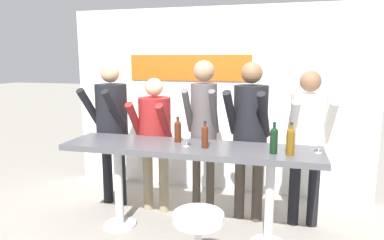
{
  "coord_description": "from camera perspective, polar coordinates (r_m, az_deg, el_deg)",
  "views": [
    {
      "loc": [
        0.89,
        -3.29,
        1.86
      ],
      "look_at": [
        0.0,
        0.09,
        1.24
      ],
      "focal_mm": 32.0,
      "sensor_mm": 36.0,
      "label": 1
    }
  ],
  "objects": [
    {
      "name": "wine_bottle_2",
      "position": [
        3.4,
        2.17,
        -2.62
      ],
      "size": [
        0.07,
        0.07,
        0.27
      ],
      "color": "#4C1E0F",
      "rests_on": "tasting_table"
    },
    {
      "name": "person_center_right",
      "position": [
        3.92,
        18.7,
        -1.96
      ],
      "size": [
        0.49,
        0.59,
        1.74
      ],
      "rotation": [
        0.0,
        0.0,
        0.11
      ],
      "color": "black",
      "rests_on": "ground_plane"
    },
    {
      "name": "person_center",
      "position": [
        3.9,
        9.65,
        -0.72
      ],
      "size": [
        0.51,
        0.62,
        1.83
      ],
      "rotation": [
        0.0,
        0.0,
        -0.15
      ],
      "color": "#473D33",
      "rests_on": "ground_plane"
    },
    {
      "name": "wine_glass_1",
      "position": [
        3.45,
        -0.94,
        -2.43
      ],
      "size": [
        0.07,
        0.07,
        0.18
      ],
      "color": "silver",
      "rests_on": "tasting_table"
    },
    {
      "name": "back_wall",
      "position": [
        4.84,
        4.0,
        3.28
      ],
      "size": [
        4.25,
        0.12,
        2.56
      ],
      "color": "silver",
      "rests_on": "ground_plane"
    },
    {
      "name": "wine_bottle_1",
      "position": [
        3.29,
        13.49,
        -3.13
      ],
      "size": [
        0.07,
        0.07,
        0.3
      ],
      "color": "black",
      "rests_on": "tasting_table"
    },
    {
      "name": "wine_bottle_0",
      "position": [
        3.27,
        16.13,
        -3.25
      ],
      "size": [
        0.08,
        0.08,
        0.3
      ],
      "color": "brown",
      "rests_on": "tasting_table"
    },
    {
      "name": "person_center_left",
      "position": [
        3.94,
        1.94,
        0.1
      ],
      "size": [
        0.38,
        0.54,
        1.85
      ],
      "rotation": [
        0.0,
        0.0,
        0.04
      ],
      "color": "#473D33",
      "rests_on": "ground_plane"
    },
    {
      "name": "wine_glass_0",
      "position": [
        3.42,
        20.45,
        -3.18
      ],
      "size": [
        0.07,
        0.07,
        0.18
      ],
      "color": "silver",
      "rests_on": "tasting_table"
    },
    {
      "name": "person_left",
      "position": [
        4.13,
        -6.25,
        -1.85
      ],
      "size": [
        0.47,
        0.55,
        1.64
      ],
      "rotation": [
        0.0,
        0.0,
        -0.04
      ],
      "color": "gray",
      "rests_on": "ground_plane"
    },
    {
      "name": "wine_bottle_3",
      "position": [
        3.65,
        -2.38,
        -1.71
      ],
      "size": [
        0.07,
        0.07,
        0.27
      ],
      "color": "#4C1E0F",
      "rests_on": "tasting_table"
    },
    {
      "name": "ground_plane",
      "position": [
        3.88,
        -0.38,
        -18.53
      ],
      "size": [
        40.0,
        40.0,
        0.0
      ],
      "primitive_type": "plane",
      "color": "gray"
    },
    {
      "name": "person_far_left",
      "position": [
        4.4,
        -13.3,
        0.15
      ],
      "size": [
        0.53,
        0.64,
        1.81
      ],
      "rotation": [
        0.0,
        0.0,
        -0.19
      ],
      "color": "black",
      "rests_on": "ground_plane"
    },
    {
      "name": "tasting_table",
      "position": [
        3.56,
        -0.39,
        -6.4
      ],
      "size": [
        2.65,
        0.63,
        0.99
      ],
      "color": "#4C4C51",
      "rests_on": "ground_plane"
    },
    {
      "name": "bar_stool",
      "position": [
        2.95,
        1.06,
        -19.03
      ],
      "size": [
        0.44,
        0.44,
        0.64
      ],
      "color": "silver",
      "rests_on": "ground_plane"
    }
  ]
}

